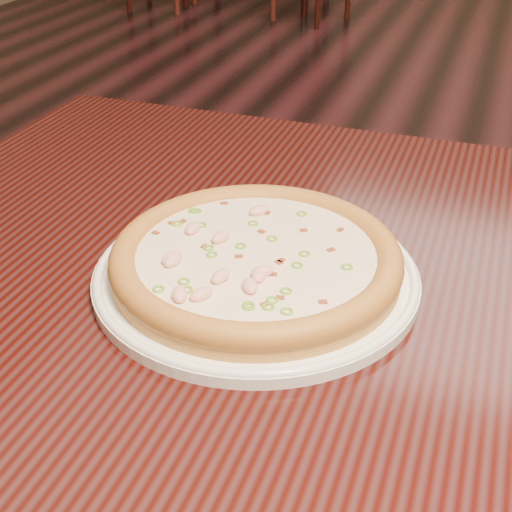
% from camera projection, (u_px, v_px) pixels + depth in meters
% --- Properties ---
extents(ground, '(9.00, 9.00, 0.00)m').
position_uv_depth(ground, '(416.00, 355.00, 1.80)').
color(ground, black).
extents(hero_table, '(1.20, 0.80, 0.75)m').
position_uv_depth(hero_table, '(373.00, 352.00, 0.79)').
color(hero_table, black).
rests_on(hero_table, ground).
extents(plate, '(0.33, 0.33, 0.02)m').
position_uv_depth(plate, '(256.00, 274.00, 0.73)').
color(plate, white).
rests_on(plate, hero_table).
extents(pizza, '(0.29, 0.29, 0.03)m').
position_uv_depth(pizza, '(256.00, 259.00, 0.72)').
color(pizza, '#C38D43').
rests_on(pizza, plate).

